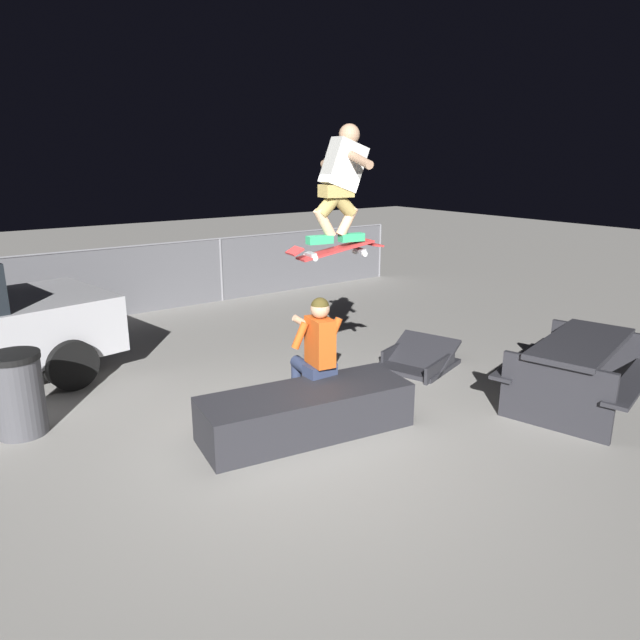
# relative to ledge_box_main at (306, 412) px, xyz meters

# --- Properties ---
(ground_plane) EXTENTS (40.00, 40.00, 0.00)m
(ground_plane) POSITION_rel_ledge_box_main_xyz_m (-0.14, -0.11, -0.23)
(ground_plane) COLOR gray
(ledge_box_main) EXTENTS (2.18, 1.02, 0.45)m
(ledge_box_main) POSITION_rel_ledge_box_main_xyz_m (0.00, 0.00, 0.00)
(ledge_box_main) COLOR #28282D
(ledge_box_main) RESTS_ON ground
(person_sitting_on_ledge) EXTENTS (0.60, 0.78, 1.29)m
(person_sitting_on_ledge) POSITION_rel_ledge_box_main_xyz_m (0.37, 0.36, 0.48)
(person_sitting_on_ledge) COLOR #2D3856
(person_sitting_on_ledge) RESTS_ON ground
(skateboard) EXTENTS (1.04, 0.34, 0.16)m
(skateboard) POSITION_rel_ledge_box_main_xyz_m (0.49, 0.18, 1.54)
(skateboard) COLOR #B72D2D
(skater_airborne) EXTENTS (0.63, 0.89, 1.12)m
(skater_airborne) POSITION_rel_ledge_box_main_xyz_m (0.55, 0.17, 2.23)
(skater_airborne) COLOR #2D9E66
(kicker_ramp) EXTENTS (1.13, 1.08, 0.44)m
(kicker_ramp) POSITION_rel_ledge_box_main_xyz_m (2.26, 0.70, -0.15)
(kicker_ramp) COLOR #28282D
(kicker_ramp) RESTS_ON ground
(picnic_table_back) EXTENTS (1.99, 1.74, 0.75)m
(picnic_table_back) POSITION_rel_ledge_box_main_xyz_m (2.80, -1.19, 0.27)
(picnic_table_back) COLOR #28282D
(picnic_table_back) RESTS_ON ground
(trash_bin) EXTENTS (0.49, 0.49, 0.84)m
(trash_bin) POSITION_rel_ledge_box_main_xyz_m (-2.29, 1.64, 0.20)
(trash_bin) COLOR #47474C
(trash_bin) RESTS_ON ground
(fence_back) EXTENTS (12.05, 0.05, 1.21)m
(fence_back) POSITION_rel_ledge_box_main_xyz_m (-0.14, 5.52, 0.42)
(fence_back) COLOR slate
(fence_back) RESTS_ON ground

